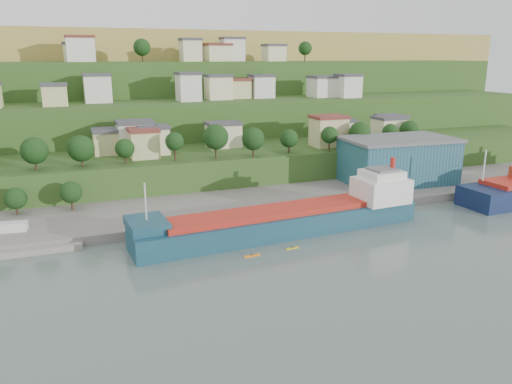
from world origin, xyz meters
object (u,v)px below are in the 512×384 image
caravan (12,229)px  kayak_orange (252,255)px  warehouse (398,160)px  cargo_ship_near (290,221)px

caravan → kayak_orange: caravan is taller
warehouse → kayak_orange: warehouse is taller
kayak_orange → caravan: bearing=146.5°
cargo_ship_near → caravan: 58.01m
caravan → kayak_orange: 50.38m
cargo_ship_near → caravan: (-55.80, 15.85, -0.08)m
warehouse → kayak_orange: 65.97m
cargo_ship_near → kayak_orange: size_ratio=19.43×
warehouse → kayak_orange: (-56.58, -32.90, -8.19)m
kayak_orange → cargo_ship_near: bearing=35.3°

